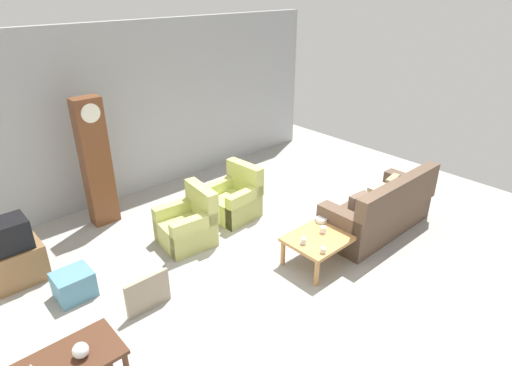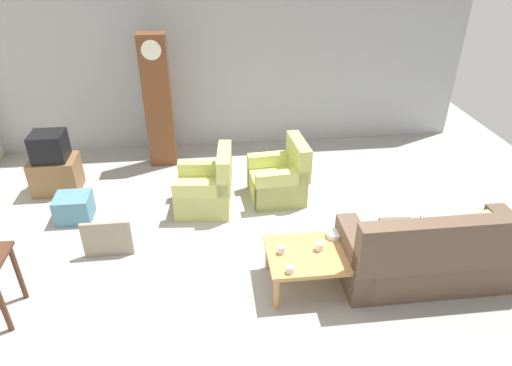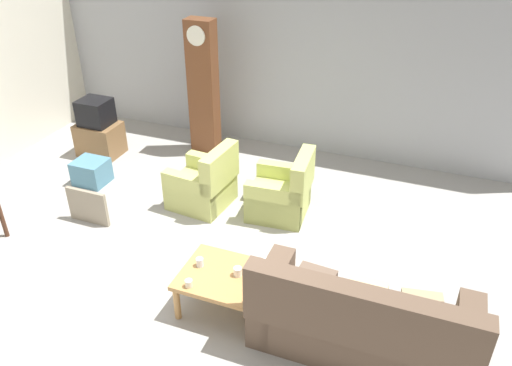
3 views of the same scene
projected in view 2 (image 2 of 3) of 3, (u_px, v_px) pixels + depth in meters
ground_plane at (253, 264)px, 5.56m from camera, size 10.40×10.40×0.00m
garage_door_wall at (230, 58)px, 7.85m from camera, size 8.40×0.16×3.20m
couch_floral at (435, 255)px, 5.15m from camera, size 2.10×0.88×1.04m
armchair_olive_near at (207, 190)px, 6.50m from camera, size 0.86×0.84×0.92m
armchair_olive_far at (280, 180)px, 6.76m from camera, size 0.85×0.82×0.92m
coffee_table_wood at (310, 257)px, 5.07m from camera, size 0.96×0.76×0.45m
grandfather_clock at (158, 102)px, 7.35m from camera, size 0.44×0.30×2.20m
tv_stand_cabinet at (56, 175)px, 6.96m from camera, size 0.68×0.52×0.54m
tv_crt at (49, 146)px, 6.72m from camera, size 0.48×0.44×0.42m
framed_picture_leaning at (107, 239)px, 5.59m from camera, size 0.60×0.05×0.49m
storage_box_blue at (74, 207)px, 6.32m from camera, size 0.47×0.42×0.37m
cup_white_porcelain at (320, 247)px, 5.05m from camera, size 0.09×0.09×0.10m
cup_blue_rimmed at (282, 250)px, 5.01m from camera, size 0.08×0.08×0.10m
cup_cream_tall at (290, 270)px, 4.73m from camera, size 0.08×0.08×0.08m
bowl_white_stacked at (334, 235)px, 5.27m from camera, size 0.18×0.18×0.06m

